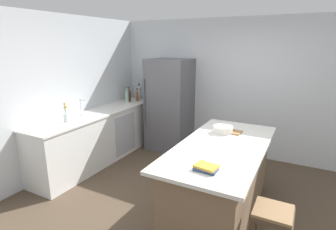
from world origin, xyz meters
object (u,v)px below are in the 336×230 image
(mixing_bowl, at_px, (223,129))
(cookbook_stack, at_px, (206,168))
(kitchen_island, at_px, (220,179))
(refrigerator, at_px, (170,105))
(bar_stool, at_px, (272,221))
(sink_faucet, at_px, (81,107))
(soda_bottle, at_px, (139,94))
(cutting_board, at_px, (229,131))
(flower_vase, at_px, (66,116))
(syrup_bottle, at_px, (129,96))
(wine_bottle, at_px, (139,93))
(vinegar_bottle, at_px, (137,96))
(gin_bottle, at_px, (127,96))

(mixing_bowl, bearing_deg, cookbook_stack, -80.95)
(kitchen_island, xyz_separation_m, refrigerator, (-1.61, 1.68, 0.45))
(bar_stool, xyz_separation_m, sink_faucet, (-3.21, 0.86, 0.55))
(sink_faucet, bearing_deg, refrigerator, 58.67)
(soda_bottle, xyz_separation_m, cutting_board, (2.32, -1.21, -0.12))
(flower_vase, xyz_separation_m, mixing_bowl, (2.35, 0.64, -0.04))
(flower_vase, xyz_separation_m, cutting_board, (2.41, 0.71, -0.08))
(kitchen_island, distance_m, cookbook_stack, 0.88)
(kitchen_island, xyz_separation_m, cookbook_stack, (0.06, -0.73, 0.49))
(bar_stool, height_order, syrup_bottle, syrup_bottle)
(kitchen_island, bearing_deg, cutting_board, 97.50)
(soda_bottle, distance_m, syrup_bottle, 0.23)
(sink_faucet, xyz_separation_m, wine_bottle, (0.07, 1.65, -0.02))
(wine_bottle, xyz_separation_m, cutting_board, (2.38, -1.31, -0.13))
(vinegar_bottle, height_order, syrup_bottle, syrup_bottle)
(wine_bottle, height_order, cutting_board, wine_bottle)
(kitchen_island, xyz_separation_m, mixing_bowl, (-0.13, 0.46, 0.51))
(sink_faucet, bearing_deg, soda_bottle, 85.33)
(sink_faucet, bearing_deg, syrup_bottle, 89.89)
(syrup_bottle, bearing_deg, wine_bottle, 77.70)
(wine_bottle, relative_size, gin_bottle, 1.12)
(gin_bottle, relative_size, cookbook_stack, 1.32)
(bar_stool, xyz_separation_m, soda_bottle, (-3.08, 2.41, 0.52))
(kitchen_island, relative_size, wine_bottle, 5.96)
(flower_vase, height_order, syrup_bottle, syrup_bottle)
(soda_bottle, height_order, vinegar_bottle, soda_bottle)
(cookbook_stack, bearing_deg, vinegar_bottle, 135.71)
(syrup_bottle, relative_size, cutting_board, 0.88)
(cookbook_stack, bearing_deg, refrigerator, 124.66)
(sink_faucet, height_order, cutting_board, sink_faucet)
(kitchen_island, xyz_separation_m, cutting_board, (-0.07, 0.53, 0.47))
(bar_stool, distance_m, soda_bottle, 3.95)
(wine_bottle, relative_size, vinegar_bottle, 1.27)
(soda_bottle, bearing_deg, cutting_board, -27.61)
(bar_stool, bearing_deg, sink_faucet, 165.09)
(flower_vase, distance_m, soda_bottle, 1.93)
(cookbook_stack, bearing_deg, bar_stool, 5.46)
(cookbook_stack, xyz_separation_m, cutting_board, (-0.13, 1.26, -0.02))
(flower_vase, bearing_deg, kitchen_island, 4.14)
(mixing_bowl, bearing_deg, flower_vase, -164.83)
(wine_bottle, height_order, soda_bottle, wine_bottle)
(kitchen_island, distance_m, mixing_bowl, 0.70)
(bar_stool, bearing_deg, cutting_board, 122.62)
(refrigerator, relative_size, mixing_bowl, 6.91)
(syrup_bottle, distance_m, cutting_board, 2.65)
(gin_bottle, bearing_deg, syrup_bottle, 94.50)
(soda_bottle, xyz_separation_m, mixing_bowl, (2.26, -1.29, -0.08))
(refrigerator, distance_m, bar_stool, 3.31)
(bar_stool, distance_m, wine_bottle, 4.06)
(kitchen_island, bearing_deg, sink_faucet, 175.67)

